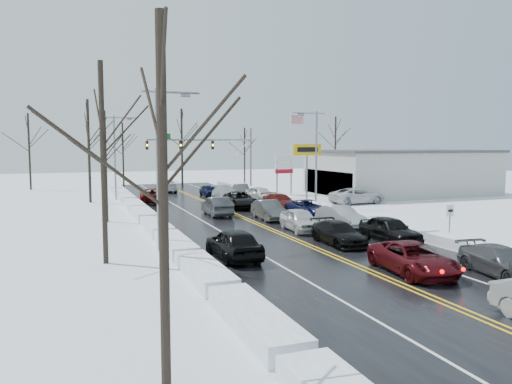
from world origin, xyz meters
name	(u,v)px	position (x,y,z in m)	size (l,w,h in m)	color
ground	(272,230)	(0.00, 0.00, 0.00)	(160.00, 160.00, 0.00)	silver
road_surface	(262,226)	(0.00, 2.00, 0.01)	(14.00, 84.00, 0.01)	black
snow_bank_left	(158,232)	(-7.60, 2.00, 0.00)	(1.47, 72.00, 0.66)	white
snow_bank_right	(352,220)	(7.60, 2.00, 0.00)	(1.47, 72.00, 0.66)	white
traffic_signal_mast	(212,148)	(3.45, 27.99, 5.48)	(13.28, 0.39, 8.00)	slate
tires_plus_sign	(307,153)	(10.50, 15.99, 4.99)	(3.20, 0.34, 6.00)	slate
used_vehicles_sign	(284,167)	(10.50, 22.00, 3.32)	(2.20, 0.22, 4.65)	slate
speed_limit_sign	(450,217)	(8.20, -8.00, 1.63)	(0.55, 0.09, 2.35)	slate
flagpole	(292,145)	(15.17, 30.00, 5.93)	(1.87, 1.20, 10.00)	silver
dealership_building	(401,172)	(23.98, 18.00, 2.66)	(20.40, 12.40, 5.30)	#ABABA6
streetlight_ne	(314,151)	(8.30, 10.00, 5.31)	(3.20, 0.25, 9.00)	slate
streetlight_sw	(161,156)	(-8.30, -4.00, 5.31)	(3.20, 0.25, 9.00)	slate
streetlight_nw	(117,150)	(-8.30, 24.00, 5.31)	(3.20, 0.25, 9.00)	slate
tree_left_a	(162,130)	(-11.00, -20.00, 6.29)	(3.60, 3.60, 9.00)	#2D231C
tree_left_b	(102,123)	(-11.50, -6.00, 6.99)	(4.00, 4.00, 10.00)	#2D231C
tree_left_c	(105,145)	(-10.50, 8.00, 5.94)	(3.40, 3.40, 8.50)	#2D231C
tree_left_d	(88,131)	(-11.20, 22.00, 7.33)	(4.20, 4.20, 10.50)	#2D231C
tree_left_e	(89,139)	(-10.80, 34.00, 6.64)	(3.80, 3.80, 9.50)	#2D231C
tree_far_a	(29,136)	(-18.00, 40.00, 6.99)	(4.00, 4.00, 10.00)	#2D231C
tree_far_b	(123,142)	(-6.00, 41.00, 6.29)	(3.60, 3.60, 9.00)	#2D231C
tree_far_c	(182,132)	(2.00, 39.00, 7.68)	(4.40, 4.40, 11.00)	#2D231C
tree_far_d	(245,144)	(12.00, 40.50, 5.94)	(3.40, 3.40, 8.50)	#2D231C
tree_far_e	(335,136)	(28.00, 41.00, 7.33)	(4.20, 4.20, 10.50)	#2D231C
queued_car_2	(413,273)	(1.66, -13.02, 0.00)	(2.36, 5.12, 1.42)	#46090E
queued_car_3	(338,244)	(1.83, -5.90, 0.00)	(1.90, 4.68, 1.36)	black
queued_car_4	(300,231)	(1.70, -0.91, 0.00)	(1.82, 4.52, 1.54)	silver
queued_car_5	(269,220)	(1.62, 4.69, 0.00)	(1.61, 4.62, 1.52)	#3D3F41
queued_car_6	(240,208)	(1.75, 12.26, 0.00)	(2.58, 5.60, 1.56)	black
queued_car_7	(226,202)	(1.88, 17.25, 0.00)	(2.25, 5.52, 1.60)	#A5A8AD
queued_car_8	(209,196)	(1.80, 23.60, 0.00)	(1.57, 3.89, 1.33)	black
queued_car_11	(500,276)	(5.15, -14.72, 0.00)	(1.85, 4.56, 1.32)	#444649
queued_car_12	(390,242)	(5.06, -6.46, 0.00)	(1.87, 4.65, 1.58)	black
queued_car_13	(340,226)	(5.24, -0.23, 0.00)	(1.59, 4.55, 1.50)	#A4A7AC
queued_car_14	(308,216)	(5.34, 5.19, 0.00)	(2.28, 4.94, 1.37)	black
queued_car_15	(280,209)	(5.14, 10.64, 0.00)	(1.91, 4.69, 1.36)	#4B0D0A
queued_car_16	(261,202)	(5.41, 16.37, 0.00)	(1.87, 4.65, 1.58)	silver
queued_car_17	(242,196)	(5.42, 22.65, 0.00)	(1.46, 4.20, 1.38)	#404345
oncoming_car_0	(217,216)	(-1.61, 8.32, 0.00)	(1.66, 4.75, 1.56)	#383A3C
oncoming_car_1	(152,203)	(-5.30, 19.35, 0.00)	(2.52, 5.47, 1.52)	#520C0B
oncoming_car_2	(166,192)	(-1.76, 30.92, 0.00)	(2.11, 5.19, 1.51)	silver
oncoming_car_3	(234,259)	(-5.19, -7.30, 0.00)	(1.93, 4.79, 1.63)	black
parked_car_0	(357,204)	(13.93, 11.50, 0.00)	(2.64, 5.73, 1.59)	silver
parked_car_1	(365,199)	(17.13, 15.11, 0.00)	(1.99, 4.88, 1.42)	#434649
parked_car_2	(318,194)	(14.96, 22.04, 0.00)	(1.65, 4.11, 1.40)	black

